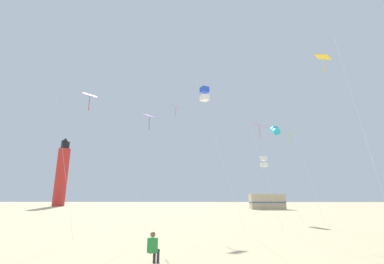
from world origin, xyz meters
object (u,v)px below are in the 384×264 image
(kite_diamond_gold, at_px, (326,64))
(kite_box_white, at_px, (264,162))
(kite_diamond_lime, at_px, (291,136))
(kite_diamond_scarlet, at_px, (88,100))
(kite_diamond_rainbow, at_px, (260,129))
(rv_van_tan, at_px, (267,202))
(kite_diamond_magenta, at_px, (175,111))
(kite_diamond_violet, at_px, (148,120))
(kite_flyer_standing, at_px, (153,247))
(lighthouse_distant, at_px, (62,173))
(kite_tube_cyan, at_px, (275,130))
(kite_box_blue, at_px, (205,94))

(kite_diamond_gold, bearing_deg, kite_box_white, 95.08)
(kite_diamond_lime, xyz_separation_m, kite_diamond_scarlet, (-16.65, -6.08, 1.34))
(kite_diamond_rainbow, relative_size, rv_van_tan, 1.29)
(kite_diamond_magenta, xyz_separation_m, kite_diamond_violet, (-1.62, -6.60, -2.94))
(kite_diamond_scarlet, bearing_deg, kite_diamond_lime, 20.07)
(kite_diamond_lime, relative_size, rv_van_tan, 1.29)
(kite_diamond_violet, relative_size, rv_van_tan, 1.41)
(kite_diamond_violet, bearing_deg, kite_diamond_magenta, 76.19)
(kite_diamond_rainbow, bearing_deg, kite_flyer_standing, -124.57)
(kite_box_white, relative_size, kite_diamond_violet, 0.74)
(kite_diamond_lime, xyz_separation_m, lighthouse_distant, (-41.99, 40.38, -0.02))
(kite_diamond_gold, distance_m, kite_diamond_rainbow, 6.75)
(kite_tube_cyan, distance_m, kite_diamond_scarlet, 19.06)
(kite_diamond_gold, bearing_deg, lighthouse_distant, 131.08)
(kite_flyer_standing, relative_size, lighthouse_distant, 0.07)
(rv_van_tan, bearing_deg, kite_diamond_magenta, -124.44)
(kite_diamond_gold, bearing_deg, kite_tube_cyan, 90.74)
(kite_diamond_magenta, relative_size, lighthouse_distant, 0.73)
(kite_diamond_lime, bearing_deg, kite_diamond_magenta, 163.32)
(kite_diamond_lime, xyz_separation_m, kite_tube_cyan, (-0.27, 3.66, 1.51))
(kite_flyer_standing, height_order, kite_box_blue, kite_box_blue)
(kite_box_blue, distance_m, lighthouse_distant, 55.70)
(kite_diamond_scarlet, bearing_deg, kite_diamond_magenta, 59.77)
(kite_diamond_magenta, height_order, rv_van_tan, kite_diamond_magenta)
(kite_diamond_violet, relative_size, kite_diamond_rainbow, 1.09)
(kite_diamond_gold, bearing_deg, kite_diamond_violet, 160.87)
(rv_van_tan, bearing_deg, kite_box_blue, -113.34)
(kite_tube_cyan, bearing_deg, kite_flyer_standing, -121.75)
(kite_tube_cyan, xyz_separation_m, kite_diamond_gold, (0.15, -11.30, 1.75))
(kite_diamond_magenta, xyz_separation_m, kite_diamond_rainbow, (7.53, -6.25, -3.65))
(kite_box_white, bearing_deg, rv_van_tan, 74.75)
(kite_diamond_lime, distance_m, kite_tube_cyan, 3.97)
(lighthouse_distant, bearing_deg, kite_diamond_scarlet, -61.39)
(kite_tube_cyan, height_order, rv_van_tan, kite_tube_cyan)
(kite_box_blue, xyz_separation_m, rv_van_tan, (12.83, 30.93, -9.14))
(kite_diamond_rainbow, bearing_deg, kite_box_white, 74.08)
(kite_diamond_lime, xyz_separation_m, kite_diamond_rainbow, (-3.63, -2.91, -0.04))
(kite_diamond_gold, distance_m, lighthouse_distant, 63.79)
(kite_diamond_scarlet, xyz_separation_m, kite_box_white, (15.37, 11.42, -3.03))
(kite_diamond_scarlet, distance_m, kite_box_white, 19.39)
(kite_flyer_standing, distance_m, kite_diamond_rainbow, 14.14)
(kite_diamond_gold, bearing_deg, kite_diamond_rainbow, 126.55)
(kite_diamond_lime, xyz_separation_m, kite_diamond_magenta, (-11.15, 3.34, 3.61))
(kite_diamond_magenta, height_order, kite_box_blue, kite_diamond_magenta)
(kite_diamond_magenta, height_order, kite_box_white, kite_diamond_magenta)
(kite_tube_cyan, relative_size, kite_diamond_scarlet, 1.03)
(kite_diamond_lime, bearing_deg, kite_box_blue, -155.07)
(kite_diamond_scarlet, relative_size, kite_box_white, 1.45)
(kite_diamond_rainbow, bearing_deg, lighthouse_distant, 131.54)
(kite_box_white, xyz_separation_m, kite_diamond_rainbow, (-2.35, -8.25, 1.64))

